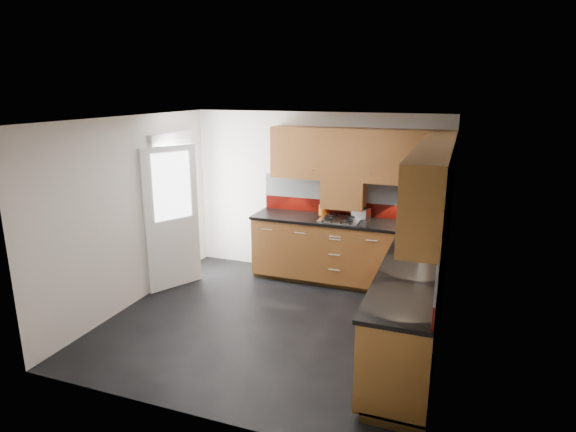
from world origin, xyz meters
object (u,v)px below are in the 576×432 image
at_px(gas_hob, 340,219).
at_px(utensil_pot, 323,208).
at_px(toaster, 361,214).
at_px(food_processor, 429,226).

height_order(gas_hob, utensil_pot, utensil_pot).
bearing_deg(gas_hob, toaster, 27.99).
bearing_deg(gas_hob, utensil_pot, 148.18).
height_order(utensil_pot, food_processor, utensil_pot).
distance_m(utensil_pot, food_processor, 1.62).
xyz_separation_m(gas_hob, food_processor, (1.21, -0.39, 0.12)).
distance_m(utensil_pot, toaster, 0.57).
bearing_deg(food_processor, gas_hob, 162.20).
bearing_deg(utensil_pot, food_processor, -20.86).
relative_size(gas_hob, toaster, 2.08).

